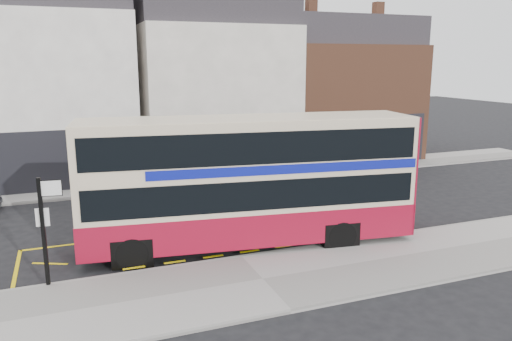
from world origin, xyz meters
name	(u,v)px	position (x,y,z in m)	size (l,w,h in m)	color
ground	(238,256)	(0.00, 0.00, 0.00)	(120.00, 120.00, 0.00)	black
pavement	(263,281)	(0.00, -2.30, 0.07)	(40.00, 4.00, 0.15)	#999691
kerb	(241,258)	(0.00, -0.38, 0.07)	(40.00, 0.15, 0.15)	gray
far_pavement	(172,182)	(0.00, 11.00, 0.07)	(50.00, 3.00, 0.15)	#999691
road_markings	(224,240)	(0.00, 1.60, 0.01)	(14.00, 3.40, 0.01)	yellow
terrace_left	(55,83)	(-5.50, 14.99, 5.32)	(8.00, 8.01, 11.80)	white
terrace_green_shop	(211,85)	(3.50, 14.99, 5.07)	(9.00, 8.01, 11.30)	white
terrace_right	(338,90)	(12.50, 14.99, 4.57)	(9.00, 8.01, 10.30)	brown
double_decker_bus	(250,180)	(0.77, 0.82, 2.44)	(11.87, 4.24, 4.64)	beige
bus_stop_post	(45,222)	(-5.93, -0.40, 2.07)	(0.79, 0.21, 3.21)	black
car_grey	(177,177)	(-0.03, 9.47, 0.71)	(1.51, 4.32, 1.42)	#3D4044
car_white	(346,165)	(9.62, 8.90, 0.71)	(1.99, 4.89, 1.42)	silver
street_tree_right	(278,103)	(6.81, 12.23, 4.07)	(2.76, 2.76, 5.97)	#332116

